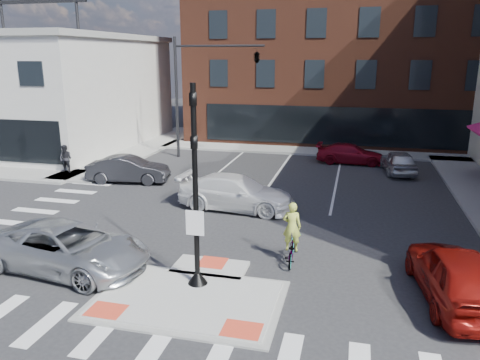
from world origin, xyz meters
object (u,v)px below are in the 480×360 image
(red_sedan, at_px, (457,274))
(bg_car_dark, at_px, (128,169))
(pedestrian_a, at_px, (66,159))
(bg_car_silver, at_px, (398,162))
(bg_car_red, at_px, (351,154))
(white_pickup, at_px, (236,193))
(silver_suv, at_px, (67,247))
(cyclist, at_px, (291,243))

(red_sedan, bearing_deg, bg_car_dark, -40.00)
(red_sedan, xyz_separation_m, pedestrian_a, (-19.40, 10.19, 0.14))
(pedestrian_a, bearing_deg, bg_car_silver, 17.75)
(bg_car_red, bearing_deg, white_pickup, 156.85)
(red_sedan, relative_size, white_pickup, 0.91)
(silver_suv, distance_m, bg_car_red, 20.19)
(silver_suv, distance_m, white_pickup, 8.31)
(red_sedan, distance_m, pedestrian_a, 21.92)
(red_sedan, bearing_deg, cyclist, -23.59)
(white_pickup, xyz_separation_m, pedestrian_a, (-11.26, 3.66, 0.19))
(white_pickup, xyz_separation_m, bg_car_dark, (-6.96, 3.08, -0.05))
(red_sedan, height_order, bg_car_red, red_sedan)
(bg_car_dark, xyz_separation_m, cyclist, (10.20, -8.20, -0.00))
(bg_car_dark, bearing_deg, cyclist, -138.04)
(bg_car_dark, distance_m, pedestrian_a, 4.35)
(bg_car_red, bearing_deg, red_sedan, -168.31)
(white_pickup, height_order, cyclist, cyclist)
(pedestrian_a, bearing_deg, silver_suv, -53.58)
(silver_suv, distance_m, bg_car_silver, 19.92)
(silver_suv, height_order, red_sedan, red_sedan)
(cyclist, bearing_deg, red_sedan, 160.00)
(silver_suv, bearing_deg, cyclist, -64.41)
(bg_car_silver, relative_size, pedestrian_a, 2.48)
(silver_suv, distance_m, cyclist, 7.37)
(red_sedan, height_order, cyclist, cyclist)
(red_sedan, xyz_separation_m, white_pickup, (-8.14, 6.53, -0.05))
(bg_car_red, xyz_separation_m, pedestrian_a, (-16.12, -7.19, 0.33))
(red_sedan, relative_size, pedestrian_a, 2.96)
(bg_car_dark, height_order, bg_car_red, bg_car_dark)
(bg_car_silver, bearing_deg, pedestrian_a, 7.48)
(bg_car_dark, height_order, pedestrian_a, pedestrian_a)
(pedestrian_a, bearing_deg, white_pickup, -15.70)
(bg_car_silver, bearing_deg, silver_suv, 46.98)
(bg_car_silver, xyz_separation_m, pedestrian_a, (-18.94, -5.23, 0.28))
(bg_car_red, height_order, pedestrian_a, pedestrian_a)
(white_pickup, relative_size, bg_car_dark, 1.21)
(white_pickup, height_order, bg_car_dark, white_pickup)
(silver_suv, height_order, cyclist, cyclist)
(bg_car_dark, bearing_deg, white_pickup, -123.14)
(bg_car_red, bearing_deg, silver_suv, 155.72)
(silver_suv, relative_size, pedestrian_a, 3.40)
(red_sedan, height_order, bg_car_silver, red_sedan)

